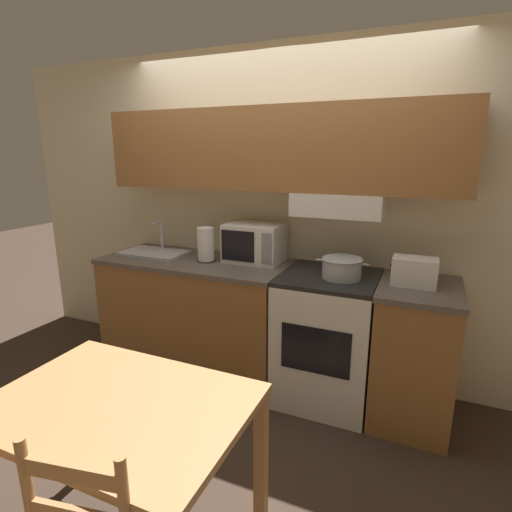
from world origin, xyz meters
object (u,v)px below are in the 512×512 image
object	(u,v)px
paper_towel_roll	(206,245)
dining_table	(120,422)
microwave	(255,243)
cooking_pot	(342,267)
stove_range	(327,337)
sink_basin	(154,252)
toaster	(414,271)

from	to	relation	value
paper_towel_roll	dining_table	distance (m)	1.62
microwave	paper_towel_roll	size ratio (longest dim) A/B	1.63
cooking_pot	microwave	distance (m)	0.74
stove_range	sink_basin	world-z (taller)	sink_basin
stove_range	dining_table	xyz separation A→B (m)	(-0.54, -1.51, 0.17)
paper_towel_roll	sink_basin	bearing A→B (deg)	178.76
cooking_pot	paper_towel_roll	world-z (taller)	paper_towel_roll
cooking_pot	toaster	world-z (taller)	toaster
stove_range	toaster	bearing A→B (deg)	-0.49
toaster	paper_towel_roll	distance (m)	1.52
sink_basin	dining_table	distance (m)	1.81
cooking_pot	sink_basin	world-z (taller)	sink_basin
stove_range	toaster	xyz separation A→B (m)	(0.54, -0.00, 0.56)
stove_range	microwave	xyz separation A→B (m)	(-0.63, 0.14, 0.62)
dining_table	cooking_pot	bearing A→B (deg)	66.89
toaster	microwave	bearing A→B (deg)	172.92
paper_towel_roll	dining_table	xyz separation A→B (m)	(0.43, -1.50, -0.43)
cooking_pot	dining_table	xyz separation A→B (m)	(-0.63, -1.47, -0.37)
microwave	dining_table	xyz separation A→B (m)	(0.09, -1.65, -0.45)
toaster	sink_basin	bearing A→B (deg)	179.85
toaster	sink_basin	size ratio (longest dim) A/B	0.53
microwave	paper_towel_roll	world-z (taller)	microwave
cooking_pot	toaster	bearing A→B (deg)	3.41
cooking_pot	paper_towel_roll	xyz separation A→B (m)	(-1.06, 0.02, 0.06)
cooking_pot	sink_basin	bearing A→B (deg)	178.83
stove_range	toaster	world-z (taller)	toaster
cooking_pot	sink_basin	size ratio (longest dim) A/B	0.65
stove_range	cooking_pot	xyz separation A→B (m)	(0.09, -0.03, 0.54)
sink_basin	paper_towel_roll	world-z (taller)	same
microwave	dining_table	distance (m)	1.71
cooking_pot	microwave	size ratio (longest dim) A/B	0.81
cooking_pot	dining_table	bearing A→B (deg)	-113.11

